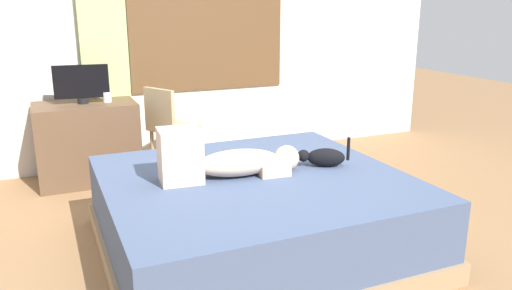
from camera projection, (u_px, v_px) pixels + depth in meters
name	position (u px, v px, depth m)	size (l,w,h in m)	color
ground_plane	(258.00, 253.00, 3.38)	(16.00, 16.00, 0.00)	olive
back_wall_with_window	(166.00, 21.00, 5.08)	(6.40, 0.14, 2.90)	silver
bed	(254.00, 214.00, 3.36)	(1.96, 1.86, 0.52)	#997A56
person_lying	(224.00, 160.00, 3.25)	(0.94, 0.33, 0.34)	#CCB299
cat	(323.00, 157.00, 3.47)	(0.33, 0.22, 0.21)	black
desk	(88.00, 143.00, 4.68)	(0.90, 0.56, 0.74)	brown
tv_monitor	(81.00, 84.00, 4.53)	(0.48, 0.10, 0.35)	black
cup	(107.00, 97.00, 4.64)	(0.08, 0.08, 0.09)	white
chair_by_desk	(168.00, 124.00, 4.81)	(0.51, 0.51, 0.86)	tan
curtain_left	(104.00, 48.00, 4.80)	(0.44, 0.06, 2.42)	#ADCC75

